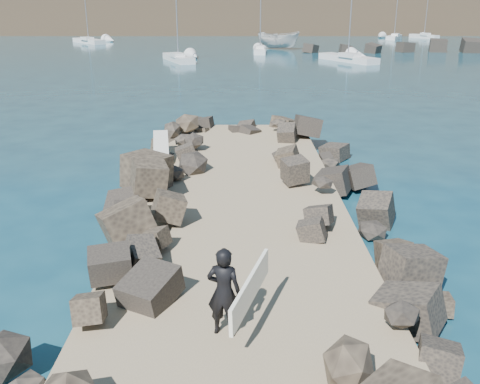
# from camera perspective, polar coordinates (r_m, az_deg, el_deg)

# --- Properties ---
(ground) EXTENTS (800.00, 800.00, 0.00)m
(ground) POSITION_cam_1_polar(r_m,az_deg,el_deg) (15.18, -0.00, -4.07)
(ground) COLOR #0F384C
(ground) RESTS_ON ground
(jetty) EXTENTS (6.00, 26.00, 0.60)m
(jetty) POSITION_cam_1_polar(r_m,az_deg,el_deg) (13.24, 0.00, -6.36)
(jetty) COLOR #8C7759
(jetty) RESTS_ON ground
(riprap_left) EXTENTS (2.60, 22.00, 1.00)m
(riprap_left) POSITION_cam_1_polar(r_m,az_deg,el_deg) (13.91, -12.07, -4.58)
(riprap_left) COLOR #262421
(riprap_left) RESTS_ON ground
(riprap_right) EXTENTS (2.60, 22.00, 1.00)m
(riprap_right) POSITION_cam_1_polar(r_m,az_deg,el_deg) (13.92, 12.07, -4.57)
(riprap_right) COLOR black
(riprap_right) RESTS_ON ground
(surfboard_resting) EXTENTS (0.85, 2.25, 0.07)m
(surfboard_resting) POSITION_cam_1_polar(r_m,az_deg,el_deg) (20.06, -8.42, 4.79)
(surfboard_resting) COLOR silver
(surfboard_resting) RESTS_ON riprap_left
(boat_imported) EXTENTS (6.50, 5.11, 2.38)m
(boat_imported) POSITION_cam_1_polar(r_m,az_deg,el_deg) (75.33, 4.11, 15.86)
(boat_imported) COLOR silver
(boat_imported) RESTS_ON ground
(surfer_with_board) EXTENTS (1.15, 1.95, 1.64)m
(surfer_with_board) POSITION_cam_1_polar(r_m,az_deg,el_deg) (9.30, -1.32, -10.56)
(surfer_with_board) COLOR black
(surfer_with_board) RESTS_ON jetty
(sailboat_f) EXTENTS (3.94, 5.76, 7.19)m
(sailboat_f) POSITION_cam_1_polar(r_m,az_deg,el_deg) (102.84, 19.04, 15.42)
(sailboat_f) COLOR silver
(sailboat_f) RESTS_ON ground
(sailboat_e) EXTENTS (6.51, 7.46, 9.71)m
(sailboat_e) POSITION_cam_1_polar(r_m,az_deg,el_deg) (89.32, -15.86, 15.24)
(sailboat_e) COLOR silver
(sailboat_e) RESTS_ON ground
(sailboat_b) EXTENTS (1.72, 6.36, 7.68)m
(sailboat_b) POSITION_cam_1_polar(r_m,az_deg,el_deg) (69.39, 2.16, 14.88)
(sailboat_b) COLOR silver
(sailboat_b) RESTS_ON ground
(sailboat_d) EXTENTS (4.38, 6.94, 8.40)m
(sailboat_d) POSITION_cam_1_polar(r_m,az_deg,el_deg) (99.32, 16.13, 15.59)
(sailboat_d) COLOR silver
(sailboat_d) RESTS_ON ground
(sailboat_a) EXTENTS (4.23, 7.40, 8.81)m
(sailboat_a) POSITION_cam_1_polar(r_m,az_deg,el_deg) (59.81, -6.61, 14.00)
(sailboat_a) COLOR silver
(sailboat_a) RESTS_ON ground
(sailboat_c) EXTENTS (5.44, 8.01, 9.70)m
(sailboat_c) POSITION_cam_1_polar(r_m,az_deg,el_deg) (60.39, 11.45, 13.80)
(sailboat_c) COLOR silver
(sailboat_c) RESTS_ON ground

